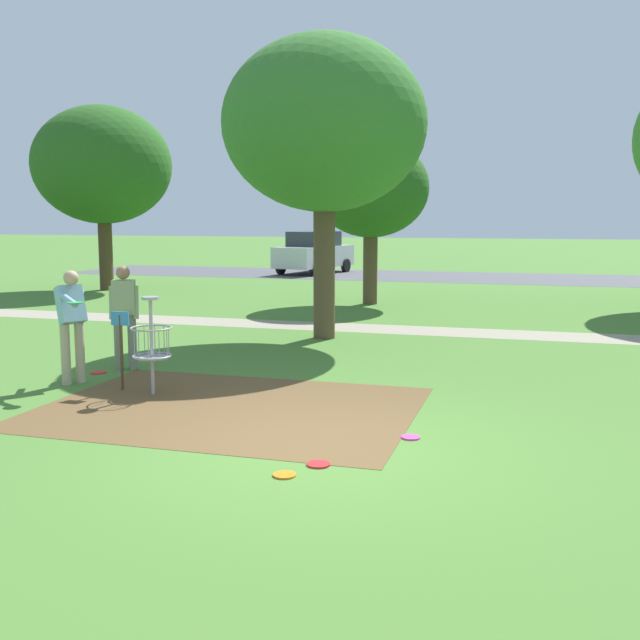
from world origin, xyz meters
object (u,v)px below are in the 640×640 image
player_throwing (72,319)px  frisbee_far_left (285,475)px  frisbee_near_basket (318,464)px  tree_near_right (371,189)px  parked_car_leftmost (314,252)px  frisbee_by_tee (98,372)px  disc_golf_basket (148,341)px  player_foreground_watching (124,311)px  frisbee_far_right (411,437)px  tree_mid_center (102,165)px  tree_mid_left (324,125)px

player_throwing → frisbee_far_left: (4.36, -2.94, -0.98)m
frisbee_near_basket → tree_near_right: size_ratio=0.05×
tree_near_right → parked_car_leftmost: tree_near_right is taller
frisbee_by_tee → parked_car_leftmost: bearing=97.5°
disc_golf_basket → player_foreground_watching: bearing=130.9°
disc_golf_basket → player_throwing: bearing=169.6°
frisbee_far_right → parked_car_leftmost: 24.93m
player_throwing → frisbee_far_right: 5.59m
frisbee_far_right → tree_near_right: 13.57m
disc_golf_basket → player_throwing: size_ratio=0.81×
frisbee_by_tee → tree_mid_center: 14.88m
player_throwing → parked_car_leftmost: size_ratio=0.38×
player_foreground_watching → parked_car_leftmost: bearing=98.5°
frisbee_by_tee → disc_golf_basket: bearing=-34.6°
player_throwing → tree_near_right: tree_near_right is taller
parked_car_leftmost → disc_golf_basket: bearing=-79.1°
player_foreground_watching → frisbee_far_left: bearing=-44.4°
tree_mid_center → parked_car_leftmost: size_ratio=1.37×
frisbee_near_basket → frisbee_far_left: (-0.23, -0.40, 0.00)m
frisbee_far_right → tree_mid_center: (-12.89, 14.31, 4.18)m
tree_near_right → tree_mid_center: (-9.57, 1.56, 0.92)m
tree_mid_left → parked_car_leftmost: (-5.35, 16.98, -3.38)m
frisbee_near_basket → frisbee_by_tee: 5.74m
frisbee_far_left → frisbee_far_right: 1.86m
player_foreground_watching → tree_mid_center: size_ratio=0.28×
player_foreground_watching → player_throwing: (-0.21, -1.12, 0.02)m
frisbee_far_left → frisbee_by_tee: bearing=140.1°
disc_golf_basket → frisbee_near_basket: bearing=-35.7°
player_foreground_watching → player_throwing: size_ratio=1.00×
frisbee_by_tee → tree_mid_left: (2.52, 4.40, 4.29)m
tree_mid_left → parked_car_leftmost: bearing=107.5°
frisbee_by_tee → tree_near_right: bearing=78.8°
disc_golf_basket → frisbee_far_left: size_ratio=6.09×
disc_golf_basket → frisbee_far_left: 4.06m
player_throwing → frisbee_by_tee: 1.25m
player_foreground_watching → tree_mid_center: tree_mid_center is taller
frisbee_by_tee → frisbee_far_right: bearing=-21.5°
frisbee_far_left → tree_mid_left: size_ratio=0.04×
player_throwing → frisbee_near_basket: 5.34m
tree_mid_center → disc_golf_basket: bearing=-55.8°
frisbee_by_tee → player_foreground_watching: bearing=48.7°
tree_mid_left → player_foreground_watching: bearing=-118.7°
disc_golf_basket → tree_mid_left: tree_mid_left is taller
frisbee_far_left → parked_car_leftmost: parked_car_leftmost is taller
frisbee_by_tee → tree_near_right: (2.10, 10.61, 3.26)m
frisbee_by_tee → frisbee_far_left: bearing=-39.9°
tree_mid_left → parked_car_leftmost: tree_mid_left is taller
disc_golf_basket → frisbee_far_left: (2.95, -2.68, -0.74)m
disc_golf_basket → tree_mid_left: bearing=79.4°
frisbee_far_right → tree_mid_left: (-2.90, 6.53, 4.29)m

